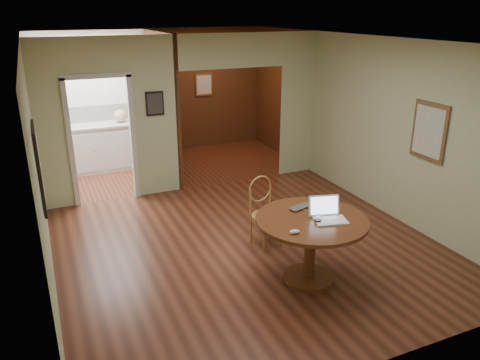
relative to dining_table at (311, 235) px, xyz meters
name	(u,v)px	position (x,y,z in m)	size (l,w,h in m)	color
floor	(249,248)	(-0.32, 1.02, -0.60)	(5.00, 5.00, 0.00)	#462014
room_shell	(155,114)	(-0.78, 4.12, 0.68)	(5.20, 7.50, 5.00)	white
dining_table	(311,235)	(0.00, 0.00, 0.00)	(1.31, 1.31, 0.82)	brown
chair	(264,208)	(-0.08, 1.06, -0.06)	(0.48, 0.48, 0.97)	#AF853E
open_laptop	(328,214)	(0.16, -0.08, 0.28)	(0.42, 0.40, 0.26)	white
closed_laptop	(303,208)	(0.05, 0.27, 0.22)	(0.33, 0.21, 0.03)	#A8A8AD
mouse	(295,232)	(-0.38, -0.26, 0.23)	(0.11, 0.06, 0.05)	white
wine_glass	(318,218)	(0.01, -0.12, 0.26)	(0.09, 0.09, 0.10)	white
pen	(321,224)	(0.02, -0.17, 0.22)	(0.01, 0.01, 0.13)	navy
kitchen_cabinet	(100,147)	(-1.67, 5.22, -0.13)	(2.06, 0.60, 0.94)	silver
grocery_bag	(120,116)	(-1.22, 5.22, 0.46)	(0.26, 0.22, 0.26)	tan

